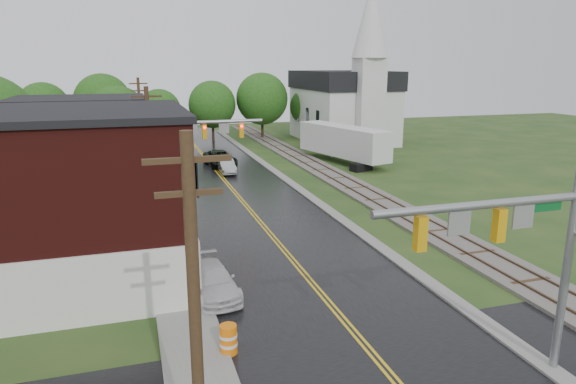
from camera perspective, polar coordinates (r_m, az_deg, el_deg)
name	(u,v)px	position (r m, az deg, el deg)	size (l,w,h in m)	color
main_road	(235,193)	(42.43, -5.91, -0.08)	(10.00, 90.00, 0.02)	black
curb_right	(281,176)	(48.41, -0.80, 1.75)	(0.80, 70.00, 0.12)	gray
sidewalk_left	(162,216)	(36.91, -13.85, -2.58)	(2.40, 50.00, 0.12)	gray
brick_building	(31,201)	(26.54, -26.61, -0.86)	(14.30, 10.30, 8.30)	#45110E
yellow_house	(85,172)	(37.22, -21.62, 2.05)	(8.00, 7.00, 6.40)	tan
darkred_building	(107,162)	(46.17, -19.51, 3.13)	(7.00, 6.00, 4.40)	#3F0F0C
church	(346,98)	(70.08, 6.47, 10.30)	(10.40, 18.40, 20.00)	silver
railroad	(326,172)	(49.85, 4.28, 2.20)	(3.20, 80.00, 0.30)	#59544C
traffic_signal_near	(518,239)	(17.63, 24.15, -4.81)	(7.34, 0.30, 7.20)	gray
traffic_signal_far	(194,139)	(38.04, -10.35, 5.77)	(7.34, 0.43, 7.20)	gray
utility_pole_a	(195,324)	(11.85, -10.25, -14.24)	(1.80, 0.28, 9.00)	#382616
utility_pole_b	(150,157)	(32.90, -15.04, 3.80)	(1.80, 0.28, 9.00)	#382616
utility_pole_c	(141,120)	(54.70, -16.05, 7.64)	(1.80, 0.28, 9.00)	#382616
tree_left_c	(61,130)	(50.99, -23.88, 6.33)	(6.00, 6.00, 7.65)	black
tree_left_e	(120,118)	(56.58, -18.19, 7.78)	(6.40, 6.40, 8.16)	black
suv_dark	(220,159)	(53.64, -7.55, 3.70)	(2.60, 5.63, 1.57)	black
sedan_silver	(227,167)	(50.03, -6.82, 2.82)	(1.38, 3.97, 1.31)	#A1A2A6
pickup_white	(212,280)	(24.03, -8.47, -9.70)	(1.91, 4.69, 1.36)	silver
semi_trailer	(343,141)	(55.11, 6.17, 5.63)	(5.86, 12.72, 3.91)	black
construction_barrel	(228,340)	(19.51, -6.63, -15.97)	(0.63, 0.63, 1.13)	orange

